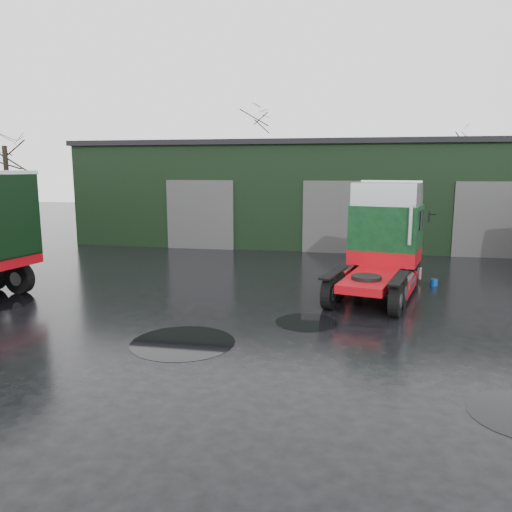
{
  "coord_description": "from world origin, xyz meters",
  "views": [
    {
      "loc": [
        2.69,
        -13.95,
        4.66
      ],
      "look_at": [
        -0.49,
        2.6,
        1.7
      ],
      "focal_mm": 35.0,
      "sensor_mm": 36.0,
      "label": 1
    }
  ],
  "objects_px": {
    "hero_tractor": "(377,240)",
    "wash_bucket": "(434,283)",
    "tree_back_b": "(443,180)",
    "tree_left": "(7,176)",
    "tree_back_a": "(253,168)",
    "warehouse": "(342,191)"
  },
  "relations": [
    {
      "from": "warehouse",
      "to": "tree_back_a",
      "type": "relative_size",
      "value": 3.41
    },
    {
      "from": "wash_bucket",
      "to": "tree_back_b",
      "type": "xyz_separation_m",
      "value": [
        3.96,
        23.35,
        3.62
      ]
    },
    {
      "from": "tree_left",
      "to": "tree_back_a",
      "type": "xyz_separation_m",
      "value": [
        11.0,
        18.0,
        0.5
      ]
    },
    {
      "from": "warehouse",
      "to": "tree_back_a",
      "type": "bearing_deg",
      "value": 128.66
    },
    {
      "from": "tree_left",
      "to": "tree_back_b",
      "type": "distance_m",
      "value": 32.45
    },
    {
      "from": "warehouse",
      "to": "tree_back_b",
      "type": "bearing_deg",
      "value": 51.34
    },
    {
      "from": "wash_bucket",
      "to": "tree_back_b",
      "type": "height_order",
      "value": "tree_back_b"
    },
    {
      "from": "tree_left",
      "to": "hero_tractor",
      "type": "bearing_deg",
      "value": -19.98
    },
    {
      "from": "hero_tractor",
      "to": "wash_bucket",
      "type": "relative_size",
      "value": 23.84
    },
    {
      "from": "warehouse",
      "to": "tree_left",
      "type": "relative_size",
      "value": 3.81
    },
    {
      "from": "tree_left",
      "to": "tree_back_a",
      "type": "relative_size",
      "value": 0.89
    },
    {
      "from": "hero_tractor",
      "to": "tree_left",
      "type": "distance_m",
      "value": 22.06
    },
    {
      "from": "warehouse",
      "to": "tree_back_b",
      "type": "distance_m",
      "value": 12.82
    },
    {
      "from": "warehouse",
      "to": "tree_left",
      "type": "height_order",
      "value": "tree_left"
    },
    {
      "from": "wash_bucket",
      "to": "tree_left",
      "type": "bearing_deg",
      "value": 166.92
    },
    {
      "from": "warehouse",
      "to": "tree_back_a",
      "type": "height_order",
      "value": "tree_back_a"
    },
    {
      "from": "wash_bucket",
      "to": "tree_back_a",
      "type": "relative_size",
      "value": 0.03
    },
    {
      "from": "tree_left",
      "to": "wash_bucket",
      "type": "bearing_deg",
      "value": -13.08
    },
    {
      "from": "warehouse",
      "to": "hero_tractor",
      "type": "height_order",
      "value": "warehouse"
    },
    {
      "from": "hero_tractor",
      "to": "wash_bucket",
      "type": "height_order",
      "value": "hero_tractor"
    },
    {
      "from": "tree_back_b",
      "to": "wash_bucket",
      "type": "bearing_deg",
      "value": -99.62
    },
    {
      "from": "hero_tractor",
      "to": "tree_back_b",
      "type": "bearing_deg",
      "value": 89.28
    }
  ]
}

